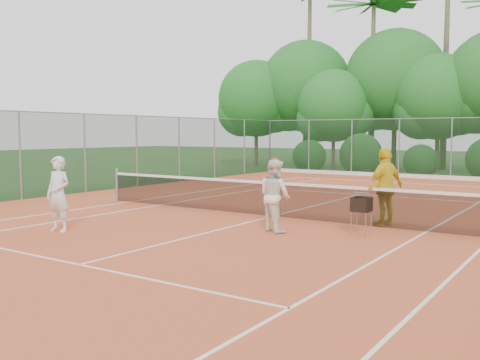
% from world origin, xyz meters
% --- Properties ---
extents(ground, '(120.00, 120.00, 0.00)m').
position_xyz_m(ground, '(0.00, 0.00, 0.00)').
color(ground, '#1F4217').
rests_on(ground, ground).
extents(clay_court, '(18.00, 36.00, 0.02)m').
position_xyz_m(clay_court, '(0.00, 0.00, 0.01)').
color(clay_court, '#C4542D').
rests_on(clay_court, ground).
extents(tennis_net, '(11.97, 0.10, 1.10)m').
position_xyz_m(tennis_net, '(0.00, 0.00, 0.53)').
color(tennis_net, gray).
rests_on(tennis_net, clay_court).
extents(player_white, '(0.68, 0.50, 1.74)m').
position_xyz_m(player_white, '(-2.93, -4.58, 0.89)').
color(player_white, silver).
rests_on(player_white, clay_court).
extents(player_center_grp, '(0.99, 0.90, 1.70)m').
position_xyz_m(player_center_grp, '(1.18, -1.79, 0.86)').
color(player_center_grp, white).
rests_on(player_center_grp, clay_court).
extents(player_yellow, '(0.84, 1.22, 1.91)m').
position_xyz_m(player_yellow, '(3.04, 0.35, 0.98)').
color(player_yellow, yellow).
rests_on(player_yellow, clay_court).
extents(ball_hopper, '(0.37, 0.37, 0.85)m').
position_xyz_m(ball_hopper, '(3.02, -1.16, 0.70)').
color(ball_hopper, gray).
rests_on(ball_hopper, clay_court).
extents(stray_ball_a, '(0.07, 0.07, 0.07)m').
position_xyz_m(stray_ball_a, '(-2.23, 10.96, 0.05)').
color(stray_ball_a, '#B2D331').
rests_on(stray_ball_a, clay_court).
extents(stray_ball_b, '(0.07, 0.07, 0.07)m').
position_xyz_m(stray_ball_b, '(-0.02, 12.93, 0.05)').
color(stray_ball_b, '#B1CB2F').
rests_on(stray_ball_b, clay_court).
extents(court_markings, '(11.03, 23.83, 0.01)m').
position_xyz_m(court_markings, '(0.00, 0.00, 0.02)').
color(court_markings, white).
rests_on(court_markings, clay_court).
extents(fence_back, '(18.07, 0.07, 3.00)m').
position_xyz_m(fence_back, '(0.00, 15.00, 1.52)').
color(fence_back, '#19381E').
rests_on(fence_back, clay_court).
extents(fence_left, '(0.07, 33.07, 3.00)m').
position_xyz_m(fence_left, '(-9.00, -1.50, 1.52)').
color(fence_left, '#19381E').
rests_on(fence_left, clay_court).
extents(tropical_treeline, '(32.10, 8.49, 15.03)m').
position_xyz_m(tropical_treeline, '(1.43, 20.22, 5.11)').
color(tropical_treeline, brown).
rests_on(tropical_treeline, ground).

